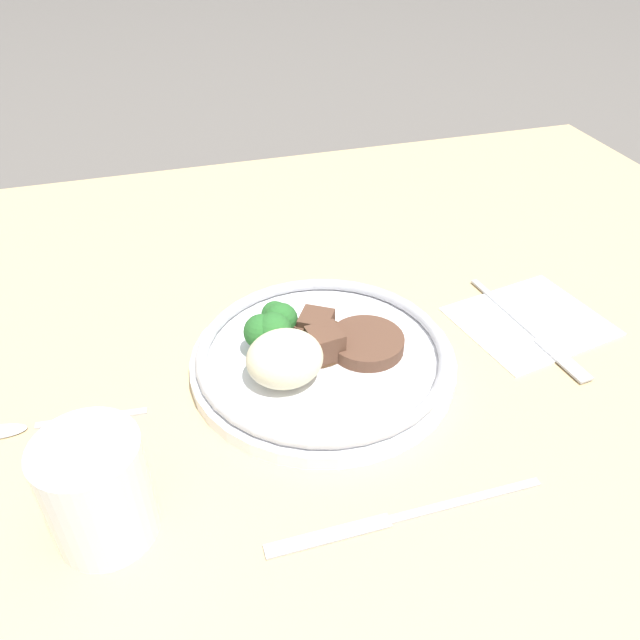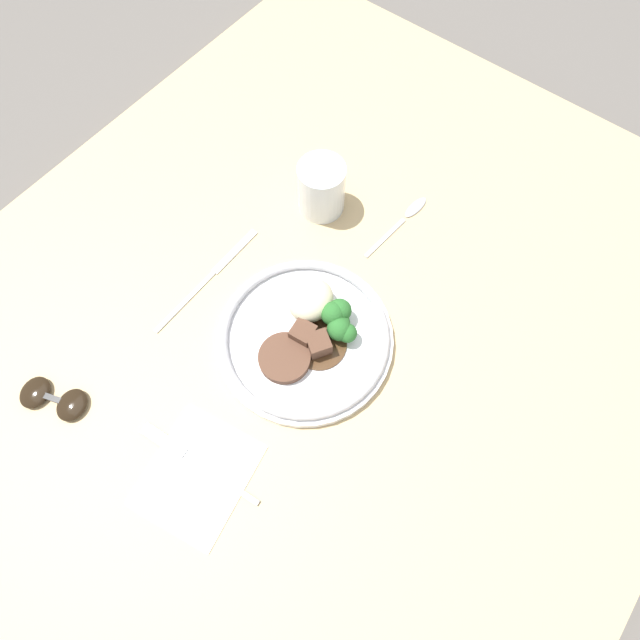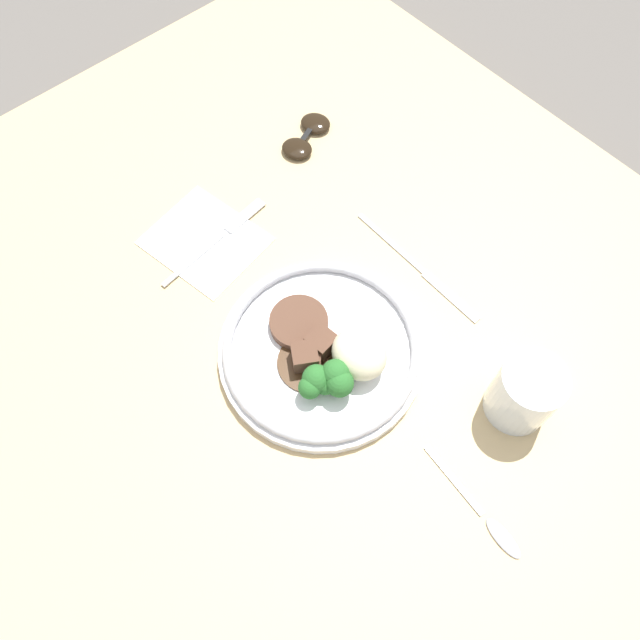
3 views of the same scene
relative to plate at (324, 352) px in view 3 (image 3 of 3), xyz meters
The scene contains 9 objects.
ground_plane 0.07m from the plate, 38.37° to the left, with size 8.00×8.00×0.00m, color #5B5651.
dining_table 0.05m from the plate, 38.37° to the left, with size 1.32×1.08×0.05m.
napkin 0.25m from the plate, behind, with size 0.17×0.15×0.00m.
plate is the anchor object (origin of this frame).
juice_glass 0.24m from the plate, 33.10° to the left, with size 0.08×0.08×0.09m.
fork 0.24m from the plate, behind, with size 0.03×0.19×0.00m.
knife 0.19m from the plate, 93.27° to the left, with size 0.23×0.01×0.00m.
spoon 0.28m from the plate, ahead, with size 0.16×0.03×0.01m.
sunglasses 0.37m from the plate, 142.66° to the left, with size 0.08×0.11×0.01m.
Camera 3 is at (0.22, -0.23, 0.78)m, focal length 35.00 mm.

